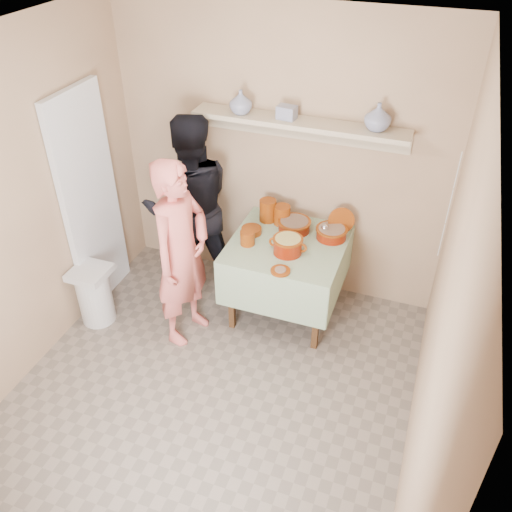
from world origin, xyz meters
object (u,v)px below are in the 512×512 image
at_px(serving_table, 288,254).
at_px(trash_bin, 95,295).
at_px(cazuela_rice, 288,244).
at_px(person_cook, 182,254).
at_px(person_helper, 190,207).

xyz_separation_m(serving_table, trash_bin, (-1.57, -0.70, -0.36)).
height_order(serving_table, cazuela_rice, cazuela_rice).
bearing_deg(serving_table, person_cook, -142.58).
bearing_deg(person_cook, person_helper, 30.79).
bearing_deg(person_helper, serving_table, 138.27).
xyz_separation_m(serving_table, cazuela_rice, (0.04, -0.15, 0.20)).
xyz_separation_m(person_cook, trash_bin, (-0.84, -0.14, -0.55)).
bearing_deg(person_helper, cazuela_rice, 130.35).
xyz_separation_m(person_helper, cazuela_rice, (1.00, -0.23, -0.03)).
bearing_deg(cazuela_rice, trash_bin, -160.88).
distance_m(person_cook, cazuela_rice, 0.87).
distance_m(serving_table, cazuela_rice, 0.25).
bearing_deg(person_cook, serving_table, -41.31).
xyz_separation_m(person_cook, cazuela_rice, (0.77, 0.41, 0.02)).
distance_m(person_helper, cazuela_rice, 1.02).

